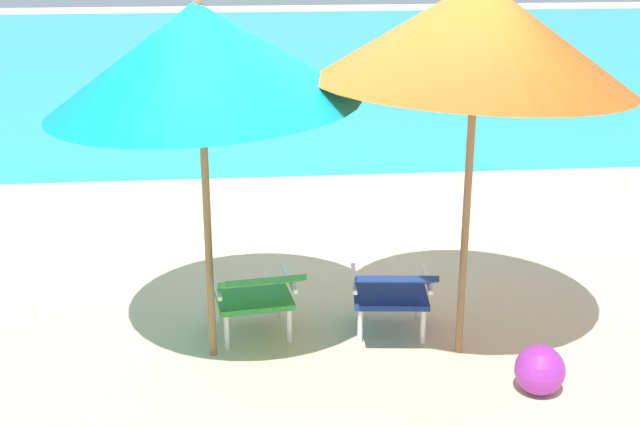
{
  "coord_description": "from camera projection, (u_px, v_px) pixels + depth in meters",
  "views": [
    {
      "loc": [
        -0.58,
        -5.52,
        2.84
      ],
      "look_at": [
        0.0,
        0.46,
        0.75
      ],
      "focal_mm": 48.12,
      "sensor_mm": 36.0,
      "label": 1
    }
  ],
  "objects": [
    {
      "name": "ocean_band",
      "position": [
        264.0,
        56.0,
        18.33
      ],
      "size": [
        40.0,
        18.0,
        0.01
      ],
      "primitive_type": "cube",
      "color": "#28B2B7",
      "rests_on": "ground_plane"
    },
    {
      "name": "beach_umbrella_left",
      "position": [
        200.0,
        55.0,
        5.2
      ],
      "size": [
        2.33,
        2.31,
        2.41
      ],
      "color": "olive",
      "rests_on": "ground_plane"
    },
    {
      "name": "beach_umbrella_right",
      "position": [
        477.0,
        33.0,
        5.19
      ],
      "size": [
        2.69,
        2.68,
        2.54
      ],
      "color": "olive",
      "rests_on": "ground_plane"
    },
    {
      "name": "lounge_chair_left",
      "position": [
        256.0,
        290.0,
        5.89
      ],
      "size": [
        0.64,
        0.94,
        0.68
      ],
      "color": "#338E3D",
      "rests_on": "ground_plane"
    },
    {
      "name": "lounge_chair_right",
      "position": [
        392.0,
        288.0,
        5.93
      ],
      "size": [
        0.62,
        0.93,
        0.68
      ],
      "color": "navy",
      "rests_on": "ground_plane"
    },
    {
      "name": "ground_plane",
      "position": [
        291.0,
        175.0,
        9.93
      ],
      "size": [
        40.0,
        40.0,
        0.0
      ],
      "primitive_type": "plane",
      "color": "beige"
    },
    {
      "name": "beach_ball",
      "position": [
        540.0,
        370.0,
        5.35
      ],
      "size": [
        0.32,
        0.32,
        0.32
      ],
      "primitive_type": "sphere",
      "color": "purple",
      "rests_on": "ground_plane"
    }
  ]
}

